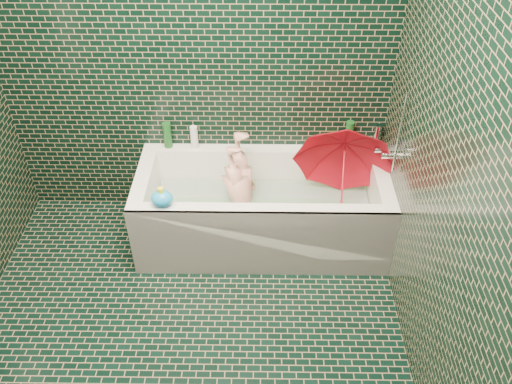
{
  "coord_description": "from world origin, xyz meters",
  "views": [
    {
      "loc": [
        0.44,
        -1.82,
        2.74
      ],
      "look_at": [
        0.41,
        0.82,
        0.58
      ],
      "focal_mm": 38.0,
      "sensor_mm": 36.0,
      "label": 1
    }
  ],
  "objects_px": {
    "bathtub": "(262,216)",
    "child": "(242,199)",
    "rubber_duck": "(330,144)",
    "bath_toy": "(162,198)",
    "umbrella": "(343,175)"
  },
  "relations": [
    {
      "from": "rubber_duck",
      "to": "bath_toy",
      "type": "distance_m",
      "value": 1.26
    },
    {
      "from": "child",
      "to": "bathtub",
      "type": "bearing_deg",
      "value": 83.32
    },
    {
      "from": "child",
      "to": "bath_toy",
      "type": "distance_m",
      "value": 0.67
    },
    {
      "from": "bathtub",
      "to": "child",
      "type": "height_order",
      "value": "bathtub"
    },
    {
      "from": "rubber_duck",
      "to": "bath_toy",
      "type": "height_order",
      "value": "bath_toy"
    },
    {
      "from": "bathtub",
      "to": "umbrella",
      "type": "relative_size",
      "value": 2.67
    },
    {
      "from": "child",
      "to": "rubber_duck",
      "type": "bearing_deg",
      "value": 131.78
    },
    {
      "from": "child",
      "to": "umbrella",
      "type": "height_order",
      "value": "umbrella"
    },
    {
      "from": "rubber_duck",
      "to": "bathtub",
      "type": "bearing_deg",
      "value": -152.36
    },
    {
      "from": "bathtub",
      "to": "bath_toy",
      "type": "bearing_deg",
      "value": -154.76
    },
    {
      "from": "child",
      "to": "umbrella",
      "type": "xyz_separation_m",
      "value": [
        0.67,
        -0.08,
        0.29
      ]
    },
    {
      "from": "umbrella",
      "to": "bath_toy",
      "type": "height_order",
      "value": "umbrella"
    },
    {
      "from": "bathtub",
      "to": "child",
      "type": "relative_size",
      "value": 1.78
    },
    {
      "from": "child",
      "to": "bath_toy",
      "type": "height_order",
      "value": "bath_toy"
    },
    {
      "from": "child",
      "to": "rubber_duck",
      "type": "distance_m",
      "value": 0.73
    }
  ]
}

